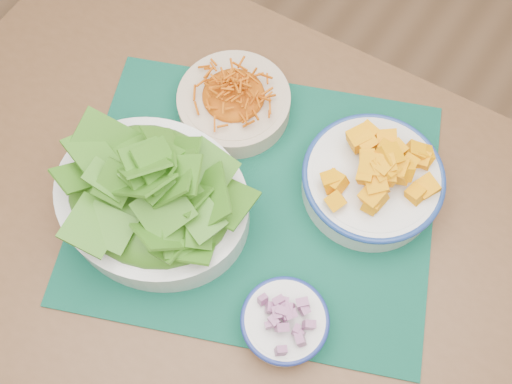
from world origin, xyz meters
TOP-DOWN VIEW (x-y plane):
  - ground at (0.00, 0.00)m, footprint 4.00×4.00m
  - table at (-0.10, -0.16)m, footprint 1.24×0.87m
  - placemat at (-0.12, -0.11)m, footprint 0.67×0.62m
  - carrot_bowl at (-0.24, 0.00)m, footprint 0.20×0.20m
  - squash_bowl at (0.02, 0.00)m, footprint 0.23×0.23m
  - lettuce_bowl at (-0.23, -0.21)m, footprint 0.32×0.28m
  - onion_bowl at (0.02, -0.25)m, footprint 0.15×0.15m

SIDE VIEW (x-z plane):
  - ground at x=0.00m, z-range 0.00..0.00m
  - table at x=-0.10m, z-range 0.27..1.02m
  - placemat at x=-0.12m, z-range 0.75..0.75m
  - onion_bowl at x=0.02m, z-range 0.75..0.81m
  - carrot_bowl at x=-0.24m, z-range 0.75..0.83m
  - squash_bowl at x=0.02m, z-range 0.75..0.85m
  - lettuce_bowl at x=-0.23m, z-range 0.75..0.89m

